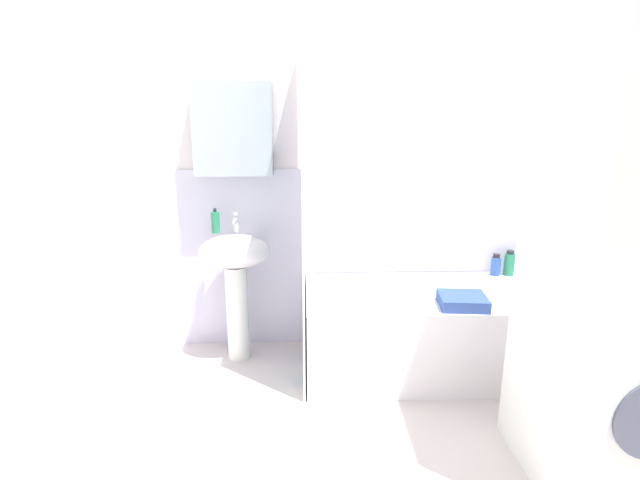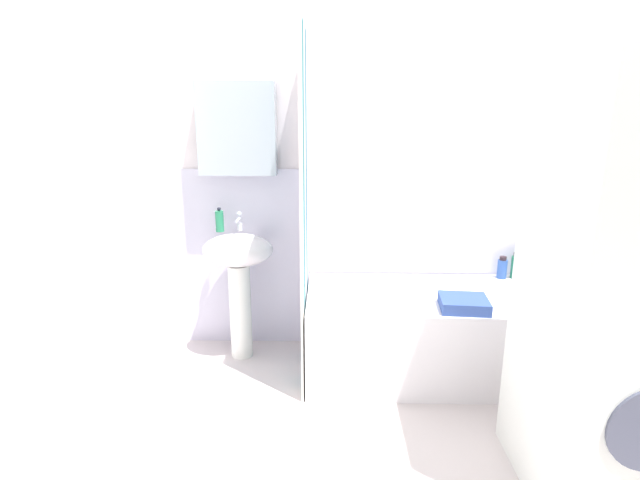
{
  "view_description": "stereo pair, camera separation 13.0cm",
  "coord_description": "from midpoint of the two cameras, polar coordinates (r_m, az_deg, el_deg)",
  "views": [
    {
      "loc": [
        -0.53,
        -1.89,
        1.56
      ],
      "look_at": [
        -0.45,
        0.72,
        0.87
      ],
      "focal_mm": 27.51,
      "sensor_mm": 36.0,
      "label": 1
    },
    {
      "loc": [
        -0.4,
        -1.89,
        1.56
      ],
      "look_at": [
        -0.45,
        0.72,
        0.87
      ],
      "focal_mm": 27.51,
      "sensor_mm": 36.0,
      "label": 2
    }
  ],
  "objects": [
    {
      "name": "wall_back_tiled",
      "position": [
        3.21,
        8.48,
        7.08
      ],
      "size": [
        3.6,
        0.18,
        2.4
      ],
      "color": "white",
      "rests_on": "ground_plane"
    },
    {
      "name": "faucet",
      "position": [
        3.12,
        -8.23,
        2.09
      ],
      "size": [
        0.03,
        0.12,
        0.12
      ],
      "color": "silver",
      "rests_on": "sink"
    },
    {
      "name": "conditioner_bottle",
      "position": [
        3.41,
        21.46,
        -3.07
      ],
      "size": [
        0.06,
        0.06,
        0.15
      ],
      "color": "#2D51A0",
      "rests_on": "bathtub"
    },
    {
      "name": "washer_dryer_stack",
      "position": [
        2.29,
        32.93,
        -5.16
      ],
      "size": [
        0.61,
        0.64,
        1.75
      ],
      "color": "white",
      "rests_on": "ground_plane"
    },
    {
      "name": "sink",
      "position": [
        3.12,
        -8.28,
        -3.26
      ],
      "size": [
        0.44,
        0.34,
        0.82
      ],
      "color": "white",
      "rests_on": "ground_plane"
    },
    {
      "name": "towel_folded",
      "position": [
        2.84,
        17.66,
        -7.07
      ],
      "size": [
        0.27,
        0.25,
        0.06
      ],
      "primitive_type": "cube",
      "rotation": [
        0.0,
        0.0,
        -0.09
      ],
      "color": "#30488C",
      "rests_on": "bathtub"
    },
    {
      "name": "ground_plane",
      "position": [
        2.51,
        12.76,
        -24.67
      ],
      "size": [
        4.8,
        5.6,
        0.04
      ],
      "primitive_type": "cube",
      "color": "silver"
    },
    {
      "name": "shampoo_bottle",
      "position": [
        3.48,
        24.41,
        -2.98
      ],
      "size": [
        0.05,
        0.05,
        0.15
      ],
      "color": "#232B35",
      "rests_on": "bathtub"
    },
    {
      "name": "body_wash_bottle",
      "position": [
        3.44,
        22.87,
        -2.86
      ],
      "size": [
        0.07,
        0.07,
        0.17
      ],
      "color": "#227C53",
      "rests_on": "bathtub"
    },
    {
      "name": "wall_left_tiled",
      "position": [
        2.53,
        -24.78,
        3.36
      ],
      "size": [
        0.07,
        1.81,
        2.4
      ],
      "color": "white",
      "rests_on": "ground_plane"
    },
    {
      "name": "bathtub",
      "position": [
        3.12,
        14.32,
        -10.43
      ],
      "size": [
        1.54,
        0.73,
        0.51
      ],
      "primitive_type": "cube",
      "color": "white",
      "rests_on": "ground_plane"
    },
    {
      "name": "soap_dispenser",
      "position": [
        3.13,
        -10.45,
        2.21
      ],
      "size": [
        0.05,
        0.05,
        0.16
      ],
      "color": "#278257",
      "rests_on": "sink"
    },
    {
      "name": "shower_curtain",
      "position": [
        2.81,
        -0.5,
        3.29
      ],
      "size": [
        0.01,
        0.73,
        2.0
      ],
      "color": "white",
      "rests_on": "ground_plane"
    }
  ]
}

